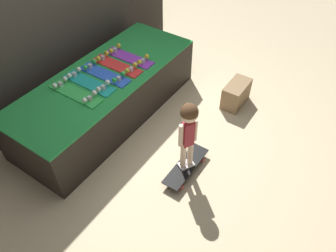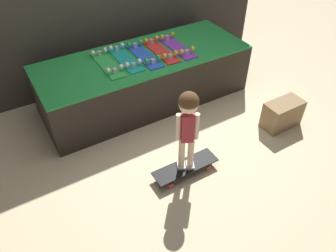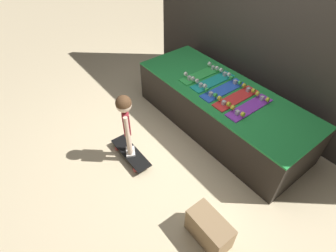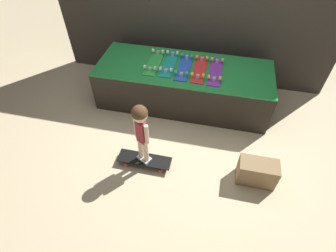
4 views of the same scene
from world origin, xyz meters
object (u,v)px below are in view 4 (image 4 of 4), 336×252
(skateboard_teal_on_rack, at_px, (169,63))
(storage_box, at_px, (257,172))
(skateboard_red_on_rack, at_px, (200,69))
(skateboard_on_floor, at_px, (144,160))
(skateboard_purple_on_rack, at_px, (215,71))
(child, at_px, (141,125))
(skateboard_green_on_rack, at_px, (154,62))
(skateboard_blue_on_rack, at_px, (184,67))

(skateboard_teal_on_rack, height_order, storage_box, skateboard_teal_on_rack)
(skateboard_red_on_rack, bearing_deg, skateboard_on_floor, -109.85)
(skateboard_teal_on_rack, height_order, skateboard_purple_on_rack, same)
(skateboard_purple_on_rack, distance_m, storage_box, 1.45)
(child, xyz_separation_m, storage_box, (1.32, 0.05, -0.53))
(skateboard_teal_on_rack, distance_m, storage_box, 1.86)
(skateboard_teal_on_rack, bearing_deg, skateboard_on_floor, -91.08)
(skateboard_purple_on_rack, bearing_deg, child, -118.20)
(skateboard_green_on_rack, relative_size, skateboard_red_on_rack, 1.00)
(skateboard_red_on_rack, xyz_separation_m, storage_box, (0.86, -1.22, -0.47))
(skateboard_blue_on_rack, bearing_deg, skateboard_purple_on_rack, -1.72)
(skateboard_purple_on_rack, bearing_deg, skateboard_teal_on_rack, 175.71)
(skateboard_purple_on_rack, bearing_deg, skateboard_green_on_rack, 177.22)
(skateboard_blue_on_rack, bearing_deg, child, -100.75)
(skateboard_blue_on_rack, bearing_deg, skateboard_teal_on_rack, 170.63)
(skateboard_green_on_rack, height_order, skateboard_teal_on_rack, same)
(storage_box, bearing_deg, skateboard_teal_on_rack, 135.89)
(skateboard_red_on_rack, bearing_deg, skateboard_teal_on_rack, 174.93)
(skateboard_purple_on_rack, xyz_separation_m, child, (-0.68, -1.26, 0.06))
(skateboard_teal_on_rack, height_order, child, child)
(skateboard_teal_on_rack, distance_m, skateboard_blue_on_rack, 0.22)
(skateboard_purple_on_rack, bearing_deg, skateboard_on_floor, -118.20)
(skateboard_blue_on_rack, xyz_separation_m, child, (-0.24, -1.27, 0.06))
(skateboard_blue_on_rack, xyz_separation_m, skateboard_on_floor, (-0.24, -1.27, -0.55))
(skateboard_green_on_rack, relative_size, skateboard_on_floor, 1.01)
(child, bearing_deg, storage_box, 30.07)
(skateboard_on_floor, distance_m, storage_box, 1.32)
(skateboard_green_on_rack, height_order, skateboard_on_floor, skateboard_green_on_rack)
(skateboard_blue_on_rack, distance_m, skateboard_purple_on_rack, 0.43)
(storage_box, bearing_deg, skateboard_on_floor, -177.66)
(skateboard_blue_on_rack, relative_size, storage_box, 1.53)
(skateboard_red_on_rack, bearing_deg, skateboard_blue_on_rack, 179.29)
(skateboard_blue_on_rack, height_order, storage_box, skateboard_blue_on_rack)
(skateboard_on_floor, xyz_separation_m, child, (0.00, 0.00, 0.61))
(skateboard_on_floor, relative_size, child, 0.77)
(skateboard_blue_on_rack, distance_m, skateboard_on_floor, 1.41)
(storage_box, bearing_deg, skateboard_purple_on_rack, 118.08)
(skateboard_teal_on_rack, xyz_separation_m, skateboard_red_on_rack, (0.43, -0.04, 0.00))
(skateboard_teal_on_rack, height_order, skateboard_red_on_rack, same)
(skateboard_teal_on_rack, bearing_deg, skateboard_green_on_rack, -178.25)
(skateboard_purple_on_rack, bearing_deg, skateboard_blue_on_rack, 178.28)
(skateboard_on_floor, bearing_deg, skateboard_teal_on_rack, 88.92)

